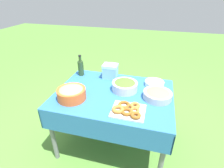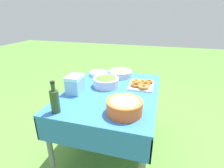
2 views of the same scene
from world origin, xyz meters
name	(u,v)px [view 1 (image 1 of 2)]	position (x,y,z in m)	size (l,w,h in m)	color
ground_plane	(114,141)	(0.00, 0.00, 0.00)	(14.00, 14.00, 0.00)	#568C38
picnic_table	(114,100)	(0.00, 0.00, 0.65)	(1.28, 0.96, 0.74)	#2D6BB2
salad_bowl	(125,85)	(0.10, 0.09, 0.81)	(0.29, 0.29, 0.12)	silver
pasta_bowl	(71,93)	(-0.40, -0.22, 0.82)	(0.30, 0.30, 0.14)	#E05B28
donut_platter	(128,110)	(0.21, -0.29, 0.77)	(0.32, 0.28, 0.05)	silver
plate_stack	(154,83)	(0.43, 0.30, 0.77)	(0.23, 0.23, 0.05)	white
olive_oil_bottle	(81,67)	(-0.54, 0.33, 0.85)	(0.07, 0.07, 0.28)	#2D4723
bread_bowl	(158,94)	(0.47, 0.02, 0.79)	(0.30, 0.30, 0.09)	#B2B7BC
cooler_box	(110,71)	(-0.14, 0.35, 0.84)	(0.18, 0.15, 0.18)	#8CC6E5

